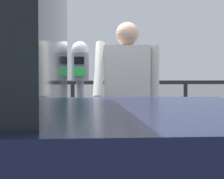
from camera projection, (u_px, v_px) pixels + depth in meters
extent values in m
cylinder|color=slate|center=(80.00, 139.00, 3.51)|extent=(0.07, 0.07, 1.14)
cylinder|color=slate|center=(80.00, 67.00, 3.48)|extent=(0.17, 0.17, 0.27)
sphere|color=silver|center=(80.00, 50.00, 3.48)|extent=(0.17, 0.17, 0.17)
cube|color=black|center=(79.00, 60.00, 3.39)|extent=(0.10, 0.02, 0.07)
cube|color=green|center=(79.00, 72.00, 3.39)|extent=(0.10, 0.02, 0.09)
cylinder|color=#1E233F|center=(137.00, 154.00, 3.51)|extent=(0.15, 0.15, 0.85)
cylinder|color=#1E233F|center=(117.00, 154.00, 3.52)|extent=(0.15, 0.15, 0.85)
cube|color=beige|center=(127.00, 78.00, 3.49)|extent=(0.47, 0.28, 0.63)
sphere|color=tan|center=(127.00, 34.00, 3.47)|extent=(0.23, 0.23, 0.23)
cylinder|color=beige|center=(155.00, 77.00, 3.47)|extent=(0.09, 0.09, 0.60)
cylinder|color=beige|center=(99.00, 69.00, 3.36)|extent=(0.14, 0.39, 0.56)
cylinder|color=black|center=(73.00, 82.00, 5.28)|extent=(24.00, 0.06, 0.06)
cylinder|color=black|center=(73.00, 116.00, 5.30)|extent=(24.00, 0.05, 0.05)
cylinder|color=black|center=(73.00, 119.00, 5.30)|extent=(0.06, 0.06, 1.10)
cylinder|color=black|center=(185.00, 118.00, 5.46)|extent=(0.06, 0.06, 1.10)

